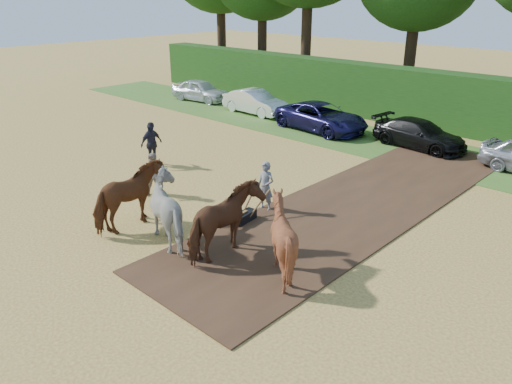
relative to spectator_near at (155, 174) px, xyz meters
The scene contains 8 objects.
ground 5.10m from the spectator_near, 30.46° to the right, with size 120.00×120.00×0.00m, color gold.
earth_strip 7.38m from the spectator_near, 37.26° to the left, with size 4.50×17.00×0.05m, color #472D1C.
grass_verge 12.27m from the spectator_near, 69.22° to the left, with size 50.00×5.00×0.03m, color #38601E.
hedgerow 16.54m from the spectator_near, 74.76° to the left, with size 46.00×1.60×3.00m, color #14380F.
spectator_near is the anchor object (origin of this frame).
spectator_far 3.47m from the spectator_near, 146.13° to the left, with size 1.09×0.45×1.86m, color #22222D.
plough_team 4.52m from the spectator_near, 19.12° to the right, with size 6.81×5.34×2.05m.
parked_cars 13.12m from the spectator_near, 61.87° to the left, with size 40.57×3.53×1.47m.
Camera 1 is at (9.83, -7.21, 6.95)m, focal length 35.00 mm.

